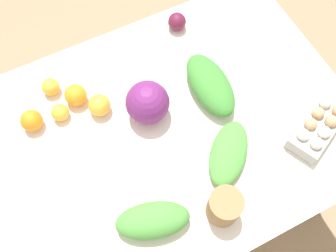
# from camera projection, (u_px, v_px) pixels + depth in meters

# --- Properties ---
(ground_plane) EXTENTS (8.00, 8.00, 0.00)m
(ground_plane) POSITION_uv_depth(u_px,v_px,m) (168.00, 184.00, 2.06)
(ground_plane) COLOR #937A5B
(dining_table) EXTENTS (1.39, 1.01, 0.74)m
(dining_table) POSITION_uv_depth(u_px,v_px,m) (168.00, 138.00, 1.46)
(dining_table) COLOR silver
(dining_table) RESTS_ON ground_plane
(cabbage_purple) EXTENTS (0.16, 0.16, 0.16)m
(cabbage_purple) POSITION_uv_depth(u_px,v_px,m) (148.00, 103.00, 1.34)
(cabbage_purple) COLOR #6B2366
(cabbage_purple) RESTS_ON dining_table
(egg_carton) EXTENTS (0.28, 0.21, 0.09)m
(egg_carton) POSITION_uv_depth(u_px,v_px,m) (318.00, 126.00, 1.34)
(egg_carton) COLOR #A8A8A3
(egg_carton) RESTS_ON dining_table
(paper_bag) EXTENTS (0.11, 0.11, 0.13)m
(paper_bag) POSITION_uv_depth(u_px,v_px,m) (224.00, 207.00, 1.20)
(paper_bag) COLOR #997047
(paper_bag) RESTS_ON dining_table
(greens_bunch_kale) EXTENTS (0.27, 0.19, 0.09)m
(greens_bunch_kale) POSITION_uv_depth(u_px,v_px,m) (153.00, 220.00, 1.20)
(greens_bunch_kale) COLOR #4C933D
(greens_bunch_kale) RESTS_ON dining_table
(greens_bunch_scallion) EXTENTS (0.15, 0.29, 0.09)m
(greens_bunch_scallion) POSITION_uv_depth(u_px,v_px,m) (210.00, 85.00, 1.41)
(greens_bunch_scallion) COLOR #3D8433
(greens_bunch_scallion) RESTS_ON dining_table
(greens_bunch_chard) EXTENTS (0.27, 0.27, 0.06)m
(greens_bunch_chard) POSITION_uv_depth(u_px,v_px,m) (229.00, 153.00, 1.31)
(greens_bunch_chard) COLOR #4C933D
(greens_bunch_chard) RESTS_ON dining_table
(beet_root) EXTENTS (0.08, 0.08, 0.08)m
(beet_root) POSITION_uv_depth(u_px,v_px,m) (177.00, 22.00, 1.54)
(beet_root) COLOR #5B1933
(beet_root) RESTS_ON dining_table
(orange_0) EXTENTS (0.07, 0.07, 0.07)m
(orange_0) POSITION_uv_depth(u_px,v_px,m) (60.00, 113.00, 1.37)
(orange_0) COLOR #F9A833
(orange_0) RESTS_ON dining_table
(orange_1) EXTENTS (0.08, 0.08, 0.08)m
(orange_1) POSITION_uv_depth(u_px,v_px,m) (76.00, 95.00, 1.39)
(orange_1) COLOR orange
(orange_1) RESTS_ON dining_table
(orange_2) EXTENTS (0.08, 0.08, 0.08)m
(orange_2) POSITION_uv_depth(u_px,v_px,m) (32.00, 121.00, 1.35)
(orange_2) COLOR orange
(orange_2) RESTS_ON dining_table
(orange_3) EXTENTS (0.08, 0.08, 0.08)m
(orange_3) POSITION_uv_depth(u_px,v_px,m) (99.00, 105.00, 1.38)
(orange_3) COLOR #F9A833
(orange_3) RESTS_ON dining_table
(orange_4) EXTENTS (0.07, 0.07, 0.07)m
(orange_4) POSITION_uv_depth(u_px,v_px,m) (51.00, 87.00, 1.42)
(orange_4) COLOR #F9A833
(orange_4) RESTS_ON dining_table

